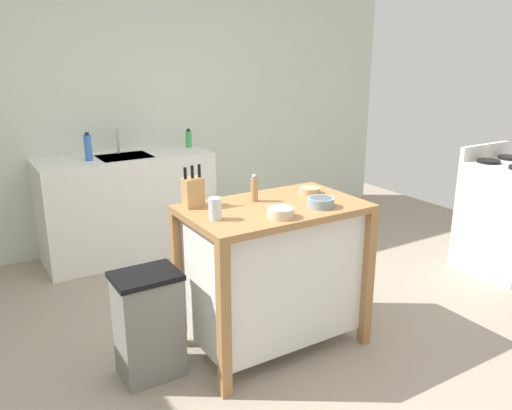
{
  "coord_description": "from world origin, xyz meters",
  "views": [
    {
      "loc": [
        -1.5,
        -2.21,
        1.8
      ],
      "look_at": [
        0.11,
        0.4,
        0.87
      ],
      "focal_mm": 36.06,
      "sensor_mm": 36.0,
      "label": 1
    }
  ],
  "objects": [
    {
      "name": "bowl_ceramic_wide",
      "position": [
        0.45,
        0.3,
        0.94
      ],
      "size": [
        0.13,
        0.13,
        0.04
      ],
      "color": "tan",
      "rests_on": "kitchen_island"
    },
    {
      "name": "bottle_spray_cleaner",
      "position": [
        -0.48,
        2.1,
        1.02
      ],
      "size": [
        0.06,
        0.06,
        0.23
      ],
      "color": "blue",
      "rests_on": "sink_counter"
    },
    {
      "name": "wall_back",
      "position": [
        0.0,
        2.49,
        1.3
      ],
      "size": [
        5.94,
        0.1,
        2.6
      ],
      "primitive_type": "cube",
      "color": "silver",
      "rests_on": "ground"
    },
    {
      "name": "drinking_cup",
      "position": [
        -0.31,
        0.14,
        0.98
      ],
      "size": [
        0.07,
        0.07,
        0.12
      ],
      "color": "silver",
      "rests_on": "kitchen_island"
    },
    {
      "name": "stove",
      "position": [
        2.42,
        0.16,
        0.46
      ],
      "size": [
        0.6,
        0.6,
        1.03
      ],
      "color": "white",
      "rests_on": "ground"
    },
    {
      "name": "bowl_stoneware_deep",
      "position": [
        0.01,
        -0.01,
        0.95
      ],
      "size": [
        0.15,
        0.15,
        0.05
      ],
      "color": "beige",
      "rests_on": "kitchen_island"
    },
    {
      "name": "sink_faucet",
      "position": [
        -0.17,
        2.28,
        1.02
      ],
      "size": [
        0.02,
        0.02,
        0.22
      ],
      "color": "#B7BCC1",
      "rests_on": "sink_counter"
    },
    {
      "name": "trash_bin",
      "position": [
        -0.67,
        0.29,
        0.32
      ],
      "size": [
        0.36,
        0.28,
        0.63
      ],
      "color": "slate",
      "rests_on": "ground"
    },
    {
      "name": "pepper_grinder",
      "position": [
        0.05,
        0.33,
        1.0
      ],
      "size": [
        0.04,
        0.04,
        0.17
      ],
      "color": "#AD7F4C",
      "rests_on": "kitchen_island"
    },
    {
      "name": "sink_counter",
      "position": [
        -0.17,
        2.14,
        0.46
      ],
      "size": [
        1.48,
        0.6,
        0.91
      ],
      "color": "silver",
      "rests_on": "ground"
    },
    {
      "name": "bottle_dish_soap",
      "position": [
        0.48,
        2.22,
        0.99
      ],
      "size": [
        0.06,
        0.06,
        0.17
      ],
      "color": "green",
      "rests_on": "sink_counter"
    },
    {
      "name": "knife_block",
      "position": [
        -0.31,
        0.42,
        1.01
      ],
      "size": [
        0.11,
        0.09,
        0.25
      ],
      "color": "tan",
      "rests_on": "kitchen_island"
    },
    {
      "name": "ground_plane",
      "position": [
        0.0,
        0.0,
        0.0
      ],
      "size": [
        6.94,
        6.94,
        0.0
      ],
      "primitive_type": "plane",
      "color": "gray",
      "rests_on": "ground"
    },
    {
      "name": "bowl_ceramic_small",
      "position": [
        0.32,
        0.03,
        0.95
      ],
      "size": [
        0.16,
        0.16,
        0.06
      ],
      "color": "gray",
      "rests_on": "kitchen_island"
    },
    {
      "name": "kitchen_island",
      "position": [
        0.11,
        0.2,
        0.51
      ],
      "size": [
        1.06,
        0.65,
        0.92
      ],
      "color": "#9E7042",
      "rests_on": "ground"
    }
  ]
}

